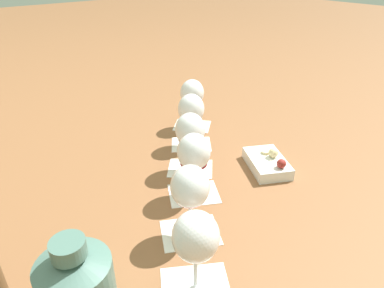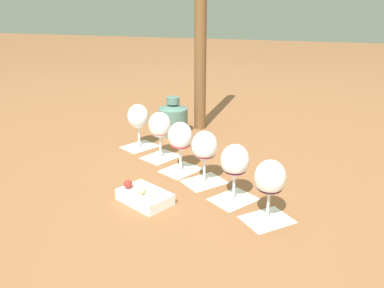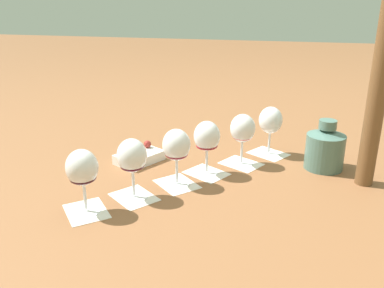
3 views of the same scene
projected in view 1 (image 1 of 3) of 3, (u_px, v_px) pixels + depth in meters
The scene contains 15 objects.
ground_plane at pixel (192, 180), 0.89m from camera, with size 8.00×8.00×0.00m, color brown.
tasting_card_0 at pixel (195, 286), 0.60m from camera, with size 0.15×0.14×0.00m.
tasting_card_1 at pixel (190, 232), 0.72m from camera, with size 0.15×0.14×0.00m.
tasting_card_2 at pixel (194, 193), 0.84m from camera, with size 0.15×0.14×0.00m.
tasting_card_3 at pixel (190, 168), 0.94m from camera, with size 0.15×0.15×0.00m.
tasting_card_4 at pixel (191, 144), 1.06m from camera, with size 0.15×0.15×0.00m.
tasting_card_5 at pixel (192, 126), 1.17m from camera, with size 0.15×0.15×0.00m.
wine_glass_0 at pixel (196, 241), 0.55m from camera, with size 0.08×0.08×0.16m.
wine_glass_1 at pixel (190, 190), 0.67m from camera, with size 0.08×0.08×0.16m.
wine_glass_2 at pixel (194, 155), 0.78m from camera, with size 0.08×0.08×0.16m.
wine_glass_3 at pixel (190, 133), 0.88m from camera, with size 0.08×0.08×0.16m.
wine_glass_4 at pixel (191, 112), 1.00m from camera, with size 0.08×0.08×0.16m.
wine_glass_5 at pixel (192, 96), 1.12m from camera, with size 0.08×0.08×0.16m.
ceramic_vase at pixel (77, 284), 0.53m from camera, with size 0.12×0.12×0.16m.
snack_dish at pixel (267, 163), 0.93m from camera, with size 0.15×0.17×0.06m.
Camera 1 is at (-0.47, -0.57, 0.51)m, focal length 32.00 mm.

